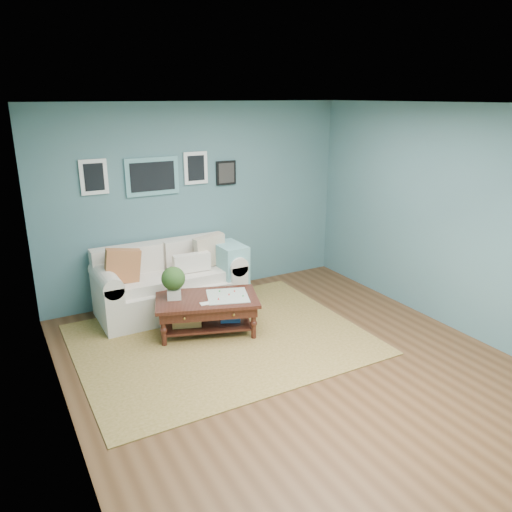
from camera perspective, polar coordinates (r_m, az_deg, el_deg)
room_shell at (r=5.00m, az=4.11°, el=1.44°), size 5.00×5.02×2.70m
area_rug at (r=6.03m, az=-3.98°, el=-9.45°), size 3.28×2.63×0.01m
loveseat at (r=6.76m, az=-9.21°, el=-2.82°), size 1.94×0.88×1.00m
coffee_table at (r=6.07m, az=-6.25°, el=-5.45°), size 1.38×1.06×0.85m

